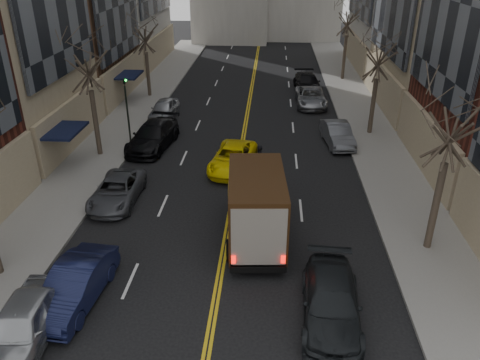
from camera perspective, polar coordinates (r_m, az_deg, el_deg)
The scene contains 20 objects.
sidewalk_left at distance 37.03m, azimuth -13.43°, elevation 7.34°, with size 4.00×66.00×0.15m, color slate.
sidewalk_right at distance 36.13m, azimuth 15.23°, elevation 6.65°, with size 4.00×66.00×0.15m, color slate.
tree_lf_mid at distance 28.94m, azimuth -18.36°, elevation 14.90°, with size 3.20×3.20×8.91m.
tree_lf_far at distance 41.23m, azimuth -11.66°, elevation 17.98°, with size 3.20×3.20×8.12m.
tree_rt_near at distance 19.50m, azimuth 24.93°, elevation 8.14°, with size 3.20×3.20×8.71m.
tree_rt_mid at distance 32.66m, azimuth 16.79°, elevation 15.54°, with size 3.20×3.20×8.32m.
tree_rt_far at distance 47.20m, azimuth 13.16°, elevation 19.75°, with size 3.20×3.20×9.11m.
traffic_signal at distance 31.19m, azimuth -13.66°, elevation 9.05°, with size 0.29×0.26×4.70m.
ups_truck at distance 20.47m, azimuth 1.95°, elevation -3.05°, with size 2.88×6.32×3.38m.
observer_sedan at distance 17.15m, azimuth 11.04°, elevation -14.36°, with size 2.29×5.05×1.43m.
taxi at distance 27.52m, azimuth -0.87°, elevation 2.70°, with size 2.26×4.90×1.36m, color yellow.
pedestrian at distance 26.95m, azimuth 2.48°, elevation 2.54°, with size 0.62×0.41×1.71m, color black.
parked_lf_a at distance 17.45m, azimuth -25.01°, elevation -15.72°, with size 1.83×4.55×1.55m, color #ADB0B5.
parked_lf_b at distance 18.50m, azimuth -19.44°, elevation -11.98°, with size 1.58×4.54×1.49m, color black.
parked_lf_c at distance 24.73m, azimuth -14.78°, elevation -1.25°, with size 2.12×4.61×1.28m, color #494B51.
parked_lf_d at distance 31.05m, azimuth -10.56°, elevation 5.32°, with size 2.24×5.51×1.60m, color black.
parked_lf_e at distance 36.54m, azimuth -9.25°, elevation 8.53°, with size 1.68×4.17×1.42m, color #A3A5AA.
parked_rt_a at distance 31.72m, azimuth 11.80°, elevation 5.50°, with size 1.51×4.34×1.43m, color #4F5157.
parked_rt_b at distance 39.57m, azimuth 8.61°, elevation 9.97°, with size 2.36×5.12×1.42m, color #929398.
parked_rt_c at distance 43.72m, azimuth 8.23°, elevation 11.64°, with size 2.13×5.23×1.52m, color black.
Camera 1 is at (1.83, -6.41, 11.81)m, focal length 35.00 mm.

